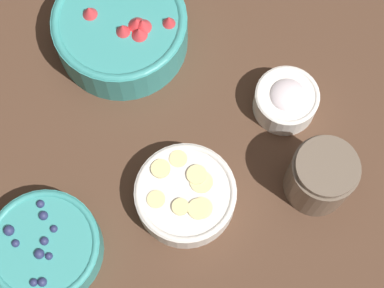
# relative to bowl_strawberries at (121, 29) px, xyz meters

# --- Properties ---
(ground_plane) EXTENTS (4.00, 4.00, 0.00)m
(ground_plane) POSITION_rel_bowl_strawberries_xyz_m (0.10, 0.02, -0.04)
(ground_plane) COLOR #4C3323
(bowl_strawberries) EXTENTS (0.21, 0.21, 0.09)m
(bowl_strawberries) POSITION_rel_bowl_strawberries_xyz_m (0.00, 0.00, 0.00)
(bowl_strawberries) COLOR teal
(bowl_strawberries) RESTS_ON ground_plane
(bowl_blueberries) EXTENTS (0.16, 0.16, 0.06)m
(bowl_blueberries) POSITION_rel_bowl_strawberries_xyz_m (0.31, -0.17, -0.01)
(bowl_blueberries) COLOR teal
(bowl_blueberries) RESTS_ON ground_plane
(bowl_bananas) EXTENTS (0.15, 0.15, 0.05)m
(bowl_bananas) POSITION_rel_bowl_strawberries_xyz_m (0.28, 0.04, -0.02)
(bowl_bananas) COLOR silver
(bowl_bananas) RESTS_ON ground_plane
(bowl_cream) EXTENTS (0.10, 0.10, 0.06)m
(bowl_cream) POSITION_rel_bowl_strawberries_xyz_m (0.17, 0.22, -0.01)
(bowl_cream) COLOR white
(bowl_cream) RESTS_ON ground_plane
(jar_chocolate) EXTENTS (0.10, 0.10, 0.10)m
(jar_chocolate) POSITION_rel_bowl_strawberries_xyz_m (0.31, 0.23, 0.00)
(jar_chocolate) COLOR brown
(jar_chocolate) RESTS_ON ground_plane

